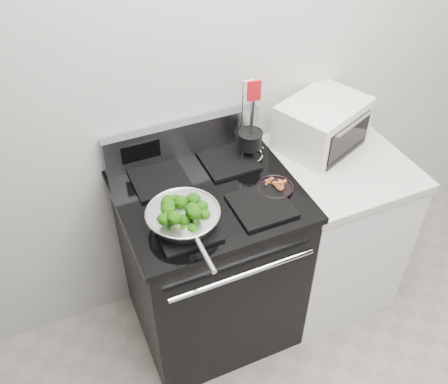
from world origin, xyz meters
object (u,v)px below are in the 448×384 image
bacon_plate (275,186)px  toaster_oven (322,124)px  gas_range (210,262)px  utensil_holder (250,144)px  skillet (183,217)px

bacon_plate → toaster_oven: size_ratio=0.33×
gas_range → bacon_plate: (0.28, -0.09, 0.48)m
gas_range → bacon_plate: gas_range is taller
gas_range → utensil_holder: size_ratio=2.77×
gas_range → skillet: 0.56m
bacon_plate → toaster_oven: bearing=32.5°
skillet → toaster_oven: bearing=20.2°
gas_range → bacon_plate: 0.56m
skillet → utensil_holder: (0.45, 0.31, 0.02)m
bacon_plate → utensil_holder: size_ratio=0.40×
utensil_holder → toaster_oven: size_ratio=0.82×
bacon_plate → gas_range: bearing=161.6°
skillet → bacon_plate: skillet is taller
utensil_holder → bacon_plate: bearing=-77.0°
utensil_holder → skillet: bearing=-131.6°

